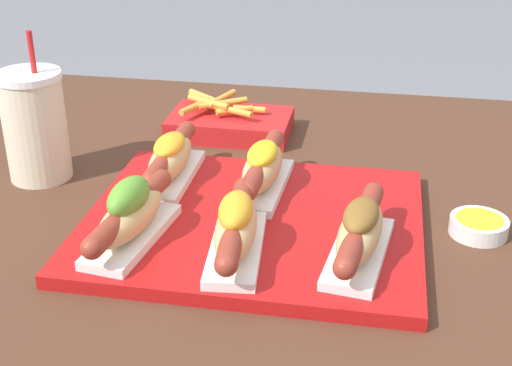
{
  "coord_description": "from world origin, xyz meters",
  "views": [
    {
      "loc": [
        0.09,
        -0.91,
        1.22
      ],
      "look_at": [
        -0.06,
        -0.09,
        0.81
      ],
      "focal_mm": 50.0,
      "sensor_mm": 36.0,
      "label": 1
    }
  ],
  "objects_px": {
    "hot_dog_4": "(263,168)",
    "drink_cup": "(35,126)",
    "hot_dog_0": "(130,214)",
    "hot_dog_1": "(236,228)",
    "hot_dog_2": "(360,232)",
    "serving_tray": "(253,223)",
    "sauce_bowl": "(479,225)",
    "fries_basket": "(229,123)",
    "hot_dog_3": "(170,159)"
  },
  "relations": [
    {
      "from": "drink_cup",
      "to": "hot_dog_2",
      "type": "bearing_deg",
      "value": -19.6
    },
    {
      "from": "hot_dog_3",
      "to": "drink_cup",
      "type": "relative_size",
      "value": 0.93
    },
    {
      "from": "drink_cup",
      "to": "fries_basket",
      "type": "bearing_deg",
      "value": 41.92
    },
    {
      "from": "hot_dog_3",
      "to": "fries_basket",
      "type": "bearing_deg",
      "value": 81.17
    },
    {
      "from": "fries_basket",
      "to": "sauce_bowl",
      "type": "bearing_deg",
      "value": -35.32
    },
    {
      "from": "serving_tray",
      "to": "drink_cup",
      "type": "relative_size",
      "value": 1.94
    },
    {
      "from": "hot_dog_0",
      "to": "hot_dog_1",
      "type": "xyz_separation_m",
      "value": [
        0.13,
        -0.01,
        -0.0
      ]
    },
    {
      "from": "hot_dog_3",
      "to": "drink_cup",
      "type": "distance_m",
      "value": 0.21
    },
    {
      "from": "hot_dog_4",
      "to": "drink_cup",
      "type": "distance_m",
      "value": 0.34
    },
    {
      "from": "hot_dog_2",
      "to": "fries_basket",
      "type": "xyz_separation_m",
      "value": [
        -0.24,
        0.39,
        -0.03
      ]
    },
    {
      "from": "serving_tray",
      "to": "hot_dog_1",
      "type": "bearing_deg",
      "value": -92.47
    },
    {
      "from": "sauce_bowl",
      "to": "fries_basket",
      "type": "xyz_separation_m",
      "value": [
        -0.39,
        0.28,
        0.01
      ]
    },
    {
      "from": "serving_tray",
      "to": "fries_basket",
      "type": "distance_m",
      "value": 0.33
    },
    {
      "from": "hot_dog_4",
      "to": "drink_cup",
      "type": "bearing_deg",
      "value": 176.98
    },
    {
      "from": "serving_tray",
      "to": "hot_dog_0",
      "type": "distance_m",
      "value": 0.17
    },
    {
      "from": "hot_dog_2",
      "to": "drink_cup",
      "type": "distance_m",
      "value": 0.52
    },
    {
      "from": "hot_dog_0",
      "to": "fries_basket",
      "type": "distance_m",
      "value": 0.4
    },
    {
      "from": "hot_dog_2",
      "to": "sauce_bowl",
      "type": "bearing_deg",
      "value": 37.3
    },
    {
      "from": "hot_dog_4",
      "to": "hot_dog_1",
      "type": "bearing_deg",
      "value": -90.59
    },
    {
      "from": "serving_tray",
      "to": "sauce_bowl",
      "type": "xyz_separation_m",
      "value": [
        0.29,
        0.04,
        0.0
      ]
    },
    {
      "from": "fries_basket",
      "to": "hot_dog_2",
      "type": "bearing_deg",
      "value": -58.27
    },
    {
      "from": "hot_dog_3",
      "to": "sauce_bowl",
      "type": "relative_size",
      "value": 2.78
    },
    {
      "from": "hot_dog_0",
      "to": "hot_dog_4",
      "type": "height_order",
      "value": "hot_dog_0"
    },
    {
      "from": "hot_dog_4",
      "to": "hot_dog_2",
      "type": "bearing_deg",
      "value": -47.38
    },
    {
      "from": "hot_dog_2",
      "to": "sauce_bowl",
      "type": "relative_size",
      "value": 2.76
    },
    {
      "from": "hot_dog_1",
      "to": "drink_cup",
      "type": "relative_size",
      "value": 0.93
    },
    {
      "from": "hot_dog_3",
      "to": "hot_dog_4",
      "type": "xyz_separation_m",
      "value": [
        0.13,
        -0.01,
        0.0
      ]
    },
    {
      "from": "hot_dog_0",
      "to": "hot_dog_2",
      "type": "distance_m",
      "value": 0.28
    },
    {
      "from": "serving_tray",
      "to": "hot_dog_0",
      "type": "xyz_separation_m",
      "value": [
        -0.14,
        -0.08,
        0.04
      ]
    },
    {
      "from": "hot_dog_0",
      "to": "hot_dog_4",
      "type": "bearing_deg",
      "value": 50.92
    },
    {
      "from": "hot_dog_4",
      "to": "sauce_bowl",
      "type": "bearing_deg",
      "value": -7.95
    },
    {
      "from": "drink_cup",
      "to": "serving_tray",
      "type": "bearing_deg",
      "value": -16.11
    },
    {
      "from": "sauce_bowl",
      "to": "drink_cup",
      "type": "xyz_separation_m",
      "value": [
        -0.63,
        0.06,
        0.07
      ]
    },
    {
      "from": "hot_dog_1",
      "to": "fries_basket",
      "type": "bearing_deg",
      "value": 103.49
    },
    {
      "from": "hot_dog_3",
      "to": "drink_cup",
      "type": "height_order",
      "value": "drink_cup"
    },
    {
      "from": "hot_dog_0",
      "to": "hot_dog_2",
      "type": "bearing_deg",
      "value": 2.17
    },
    {
      "from": "drink_cup",
      "to": "fries_basket",
      "type": "distance_m",
      "value": 0.33
    },
    {
      "from": "hot_dog_2",
      "to": "fries_basket",
      "type": "relative_size",
      "value": 1.01
    },
    {
      "from": "hot_dog_0",
      "to": "hot_dog_2",
      "type": "relative_size",
      "value": 1.0
    },
    {
      "from": "hot_dog_1",
      "to": "drink_cup",
      "type": "height_order",
      "value": "drink_cup"
    },
    {
      "from": "serving_tray",
      "to": "drink_cup",
      "type": "xyz_separation_m",
      "value": [
        -0.34,
        0.1,
        0.07
      ]
    },
    {
      "from": "hot_dog_2",
      "to": "hot_dog_3",
      "type": "relative_size",
      "value": 0.99
    },
    {
      "from": "hot_dog_1",
      "to": "hot_dog_0",
      "type": "bearing_deg",
      "value": 177.42
    },
    {
      "from": "hot_dog_2",
      "to": "sauce_bowl",
      "type": "distance_m",
      "value": 0.19
    },
    {
      "from": "serving_tray",
      "to": "hot_dog_1",
      "type": "distance_m",
      "value": 0.1
    },
    {
      "from": "hot_dog_2",
      "to": "drink_cup",
      "type": "bearing_deg",
      "value": 160.4
    },
    {
      "from": "drink_cup",
      "to": "fries_basket",
      "type": "xyz_separation_m",
      "value": [
        0.24,
        0.22,
        -0.06
      ]
    },
    {
      "from": "hot_dog_0",
      "to": "hot_dog_1",
      "type": "height_order",
      "value": "hot_dog_0"
    },
    {
      "from": "serving_tray",
      "to": "hot_dog_2",
      "type": "relative_size",
      "value": 2.1
    },
    {
      "from": "hot_dog_1",
      "to": "sauce_bowl",
      "type": "distance_m",
      "value": 0.32
    }
  ]
}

